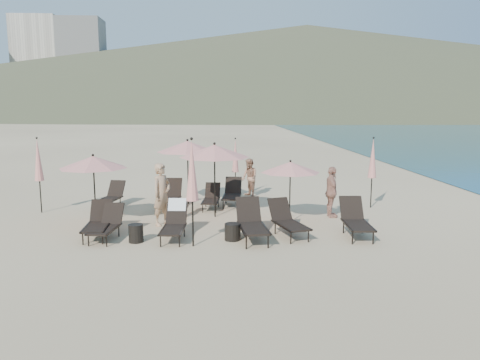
{
  "coord_description": "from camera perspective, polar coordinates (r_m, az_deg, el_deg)",
  "views": [
    {
      "loc": [
        -0.89,
        -12.43,
        3.67
      ],
      "look_at": [
        -0.01,
        3.5,
        1.1
      ],
      "focal_mm": 35.0,
      "sensor_mm": 36.0,
      "label": 1
    }
  ],
  "objects": [
    {
      "name": "umbrella_closed_0",
      "position": [
        12.04,
        -5.87,
        1.08
      ],
      "size": [
        0.33,
        0.33,
        2.86
      ],
      "color": "black",
      "rests_on": "ground"
    },
    {
      "name": "umbrella_open_1",
      "position": [
        15.22,
        -3.12,
        3.54
      ],
      "size": [
        2.3,
        2.3,
        2.47
      ],
      "color": "black",
      "rests_on": "ground"
    },
    {
      "name": "umbrella_open_3",
      "position": [
        17.37,
        -6.42,
        4.08
      ],
      "size": [
        2.26,
        2.26,
        2.43
      ],
      "color": "black",
      "rests_on": "ground"
    },
    {
      "name": "umbrella_closed_1",
      "position": [
        17.28,
        15.87,
        2.52
      ],
      "size": [
        0.3,
        0.3,
        2.56
      ],
      "color": "black",
      "rests_on": "ground"
    },
    {
      "name": "lounger_1",
      "position": [
        13.75,
        -16.92,
        -4.86
      ],
      "size": [
        0.68,
        1.65,
        0.94
      ],
      "rotation": [
        0.0,
        0.0,
        0.04
      ],
      "color": "black",
      "rests_on": "ground"
    },
    {
      "name": "ground",
      "position": [
        12.99,
        0.92,
        -7.26
      ],
      "size": [
        800.0,
        800.0,
        0.0
      ],
      "primitive_type": "plane",
      "color": "#D6BA8C",
      "rests_on": "ground"
    },
    {
      "name": "lounger_2",
      "position": [
        13.12,
        -7.99,
        -5.0
      ],
      "size": [
        0.71,
        1.66,
        1.01
      ],
      "rotation": [
        0.0,
        0.0,
        -0.07
      ],
      "color": "black",
      "rests_on": "ground"
    },
    {
      "name": "volcanic_headland",
      "position": [
        324.04,
        10.0,
        13.07
      ],
      "size": [
        690.0,
        690.0,
        55.0
      ],
      "color": "brown",
      "rests_on": "ground"
    },
    {
      "name": "beachgoer_b",
      "position": [
        18.84,
        1.16,
        0.29
      ],
      "size": [
        0.83,
        0.91,
        1.53
      ],
      "primitive_type": "imported",
      "rotation": [
        0.0,
        0.0,
        -1.17
      ],
      "color": "#AC7758",
      "rests_on": "ground"
    },
    {
      "name": "umbrella_closed_2",
      "position": [
        17.25,
        -23.39,
        2.21
      ],
      "size": [
        0.3,
        0.3,
        2.6
      ],
      "color": "black",
      "rests_on": "ground"
    },
    {
      "name": "umbrella_open_0",
      "position": [
        14.85,
        -17.46,
        2.08
      ],
      "size": [
        2.05,
        2.05,
        2.21
      ],
      "color": "black",
      "rests_on": "ground"
    },
    {
      "name": "side_table_0",
      "position": [
        13.0,
        -12.57,
        -6.36
      ],
      "size": [
        0.4,
        0.4,
        0.49
      ],
      "primitive_type": "cylinder",
      "color": "black",
      "rests_on": "ground"
    },
    {
      "name": "beachgoer_a",
      "position": [
        14.53,
        -9.51,
        -1.73
      ],
      "size": [
        0.79,
        0.84,
        1.92
      ],
      "primitive_type": "imported",
      "rotation": [
        0.0,
        0.0,
        0.93
      ],
      "color": "tan",
      "rests_on": "ground"
    },
    {
      "name": "lounger_4",
      "position": [
        13.33,
        5.8,
        -4.88
      ],
      "size": [
        1.08,
        1.79,
        0.96
      ],
      "rotation": [
        0.0,
        0.0,
        0.28
      ],
      "color": "black",
      "rests_on": "ground"
    },
    {
      "name": "lounger_9",
      "position": [
        17.32,
        -0.96,
        -1.59
      ],
      "size": [
        0.83,
        1.71,
        0.95
      ],
      "rotation": [
        0.0,
        0.0,
        -0.12
      ],
      "color": "black",
      "rests_on": "ground"
    },
    {
      "name": "umbrella_closed_3",
      "position": [
        18.57,
        -0.57,
        2.95
      ],
      "size": [
        0.28,
        0.28,
        2.39
      ],
      "color": "black",
      "rests_on": "ground"
    },
    {
      "name": "lounger_5",
      "position": [
        13.63,
        13.93,
        -4.7
      ],
      "size": [
        0.76,
        1.79,
        1.01
      ],
      "rotation": [
        0.0,
        0.0,
        -0.05
      ],
      "color": "black",
      "rests_on": "ground"
    },
    {
      "name": "lounger_6",
      "position": [
        17.5,
        -15.47,
        -1.89
      ],
      "size": [
        0.92,
        1.65,
        0.9
      ],
      "rotation": [
        0.0,
        0.0,
        -0.23
      ],
      "color": "black",
      "rests_on": "ground"
    },
    {
      "name": "side_table_1",
      "position": [
        12.88,
        -0.93,
        -6.34
      ],
      "size": [
        0.43,
        0.43,
        0.47
      ],
      "primitive_type": "cylinder",
      "color": "black",
      "rests_on": "ground"
    },
    {
      "name": "lounger_7",
      "position": [
        16.66,
        -8.55,
        -1.99
      ],
      "size": [
        0.82,
        1.83,
        1.03
      ],
      "rotation": [
        0.0,
        0.0,
        -0.08
      ],
      "color": "black",
      "rests_on": "ground"
    },
    {
      "name": "beachgoer_c",
      "position": [
        15.63,
        11.1,
        -1.45
      ],
      "size": [
        0.42,
        0.99,
        1.69
      ],
      "primitive_type": "imported",
      "rotation": [
        0.0,
        0.0,
        1.56
      ],
      "color": "tan",
      "rests_on": "ground"
    },
    {
      "name": "lounger_3",
      "position": [
        12.89,
        1.43,
        -5.13
      ],
      "size": [
        0.86,
        1.88,
        1.05
      ],
      "rotation": [
        0.0,
        0.0,
        0.09
      ],
      "color": "black",
      "rests_on": "ground"
    },
    {
      "name": "lounger_0",
      "position": [
        13.47,
        -15.91,
        -5.2
      ],
      "size": [
        0.79,
        1.61,
        0.89
      ],
      "rotation": [
        0.0,
        0.0,
        -0.14
      ],
      "color": "black",
      "rests_on": "ground"
    },
    {
      "name": "lounger_8",
      "position": [
        16.76,
        -3.52,
        -2.14
      ],
      "size": [
        0.71,
        1.51,
        0.84
      ],
      "rotation": [
        0.0,
        0.0,
        -0.1
      ],
      "color": "black",
      "rests_on": "ground"
    },
    {
      "name": "umbrella_open_2",
      "position": [
        14.55,
        6.16,
        1.55
      ],
      "size": [
        1.85,
        1.85,
        1.99
      ],
      "color": "black",
      "rests_on": "ground"
    },
    {
      "name": "hotel_skyline",
      "position": [
        299.12,
        -21.74,
        12.46
      ],
      "size": [
        109.0,
        82.0,
        55.0
      ],
      "color": "beige",
      "rests_on": "ground"
    }
  ]
}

